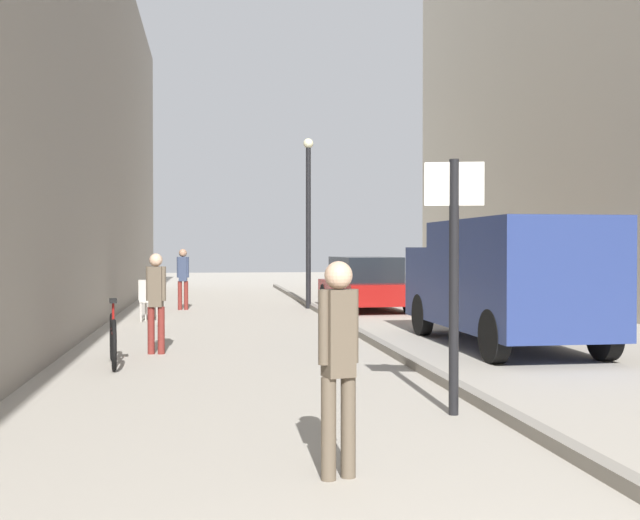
{
  "coord_description": "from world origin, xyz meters",
  "views": [
    {
      "loc": [
        -1.33,
        -1.61,
        1.7
      ],
      "look_at": [
        0.49,
        10.89,
        1.5
      ],
      "focal_mm": 43.52,
      "sensor_mm": 36.0,
      "label": 1
    }
  ],
  "objects_px": {
    "pedestrian_main_foreground": "(338,353)",
    "bicycle_leaning": "(113,339)",
    "cafe_chair_near_window": "(150,298)",
    "pedestrian_mid_block": "(183,275)",
    "cafe_chair_by_doorway": "(149,296)",
    "pedestrian_far_crossing": "(156,296)",
    "delivery_van": "(503,278)",
    "street_sign_post": "(454,263)",
    "parked_car": "(365,284)",
    "lamp_post": "(308,211)"
  },
  "relations": [
    {
      "from": "pedestrian_far_crossing",
      "to": "bicycle_leaning",
      "type": "xyz_separation_m",
      "value": [
        -0.54,
        -1.15,
        -0.55
      ]
    },
    {
      "from": "pedestrian_main_foreground",
      "to": "cafe_chair_by_doorway",
      "type": "distance_m",
      "value": 13.53
    },
    {
      "from": "pedestrian_main_foreground",
      "to": "cafe_chair_by_doorway",
      "type": "xyz_separation_m",
      "value": [
        -2.33,
        13.32,
        -0.38
      ]
    },
    {
      "from": "pedestrian_far_crossing",
      "to": "lamp_post",
      "type": "height_order",
      "value": "lamp_post"
    },
    {
      "from": "delivery_van",
      "to": "lamp_post",
      "type": "height_order",
      "value": "lamp_post"
    },
    {
      "from": "bicycle_leaning",
      "to": "cafe_chair_near_window",
      "type": "xyz_separation_m",
      "value": [
        0.05,
        6.66,
        0.17
      ]
    },
    {
      "from": "pedestrian_main_foreground",
      "to": "cafe_chair_near_window",
      "type": "height_order",
      "value": "pedestrian_main_foreground"
    },
    {
      "from": "street_sign_post",
      "to": "cafe_chair_near_window",
      "type": "height_order",
      "value": "street_sign_post"
    },
    {
      "from": "pedestrian_mid_block",
      "to": "lamp_post",
      "type": "distance_m",
      "value": 3.89
    },
    {
      "from": "lamp_post",
      "to": "bicycle_leaning",
      "type": "xyz_separation_m",
      "value": [
        -4.16,
        -10.04,
        -2.34
      ]
    },
    {
      "from": "pedestrian_mid_block",
      "to": "cafe_chair_near_window",
      "type": "relative_size",
      "value": 1.78
    },
    {
      "from": "pedestrian_mid_block",
      "to": "cafe_chair_by_doorway",
      "type": "bearing_deg",
      "value": -100.33
    },
    {
      "from": "delivery_van",
      "to": "street_sign_post",
      "type": "relative_size",
      "value": 2.05
    },
    {
      "from": "pedestrian_far_crossing",
      "to": "cafe_chair_by_doorway",
      "type": "xyz_separation_m",
      "value": [
        -0.57,
        6.3,
        -0.38
      ]
    },
    {
      "from": "parked_car",
      "to": "cafe_chair_near_window",
      "type": "bearing_deg",
      "value": -156.38
    },
    {
      "from": "street_sign_post",
      "to": "bicycle_leaning",
      "type": "height_order",
      "value": "street_sign_post"
    },
    {
      "from": "pedestrian_mid_block",
      "to": "street_sign_post",
      "type": "relative_size",
      "value": 0.64
    },
    {
      "from": "parked_car",
      "to": "cafe_chair_by_doorway",
      "type": "distance_m",
      "value": 6.04
    },
    {
      "from": "delivery_van",
      "to": "parked_car",
      "type": "height_order",
      "value": "delivery_van"
    },
    {
      "from": "pedestrian_far_crossing",
      "to": "cafe_chair_by_doorway",
      "type": "bearing_deg",
      "value": -76.73
    },
    {
      "from": "pedestrian_main_foreground",
      "to": "cafe_chair_near_window",
      "type": "relative_size",
      "value": 1.71
    },
    {
      "from": "lamp_post",
      "to": "pedestrian_mid_block",
      "type": "bearing_deg",
      "value": 179.27
    },
    {
      "from": "lamp_post",
      "to": "bicycle_leaning",
      "type": "height_order",
      "value": "lamp_post"
    },
    {
      "from": "pedestrian_mid_block",
      "to": "street_sign_post",
      "type": "distance_m",
      "value": 14.33
    },
    {
      "from": "pedestrian_mid_block",
      "to": "street_sign_post",
      "type": "bearing_deg",
      "value": -72.41
    },
    {
      "from": "pedestrian_main_foreground",
      "to": "bicycle_leaning",
      "type": "distance_m",
      "value": 6.32
    },
    {
      "from": "pedestrian_main_foreground",
      "to": "pedestrian_far_crossing",
      "type": "bearing_deg",
      "value": 88.25
    },
    {
      "from": "pedestrian_mid_block",
      "to": "pedestrian_far_crossing",
      "type": "bearing_deg",
      "value": -86.06
    },
    {
      "from": "delivery_van",
      "to": "pedestrian_far_crossing",
      "type": "bearing_deg",
      "value": -179.72
    },
    {
      "from": "parked_car",
      "to": "cafe_chair_near_window",
      "type": "height_order",
      "value": "parked_car"
    },
    {
      "from": "bicycle_leaning",
      "to": "cafe_chair_by_doorway",
      "type": "xyz_separation_m",
      "value": [
        -0.03,
        7.46,
        0.17
      ]
    },
    {
      "from": "cafe_chair_by_doorway",
      "to": "lamp_post",
      "type": "bearing_deg",
      "value": 48.3
    },
    {
      "from": "pedestrian_mid_block",
      "to": "parked_car",
      "type": "distance_m",
      "value": 5.01
    },
    {
      "from": "cafe_chair_by_doorway",
      "to": "delivery_van",
      "type": "bearing_deg",
      "value": -27.56
    },
    {
      "from": "lamp_post",
      "to": "bicycle_leaning",
      "type": "relative_size",
      "value": 2.7
    },
    {
      "from": "parked_car",
      "to": "street_sign_post",
      "type": "relative_size",
      "value": 1.65
    },
    {
      "from": "lamp_post",
      "to": "cafe_chair_by_doorway",
      "type": "height_order",
      "value": "lamp_post"
    },
    {
      "from": "pedestrian_main_foreground",
      "to": "cafe_chair_near_window",
      "type": "bearing_deg",
      "value": 84.32
    },
    {
      "from": "delivery_van",
      "to": "pedestrian_main_foreground",
      "type": "bearing_deg",
      "value": -120.41
    },
    {
      "from": "pedestrian_far_crossing",
      "to": "parked_car",
      "type": "relative_size",
      "value": 0.38
    },
    {
      "from": "pedestrian_main_foreground",
      "to": "pedestrian_mid_block",
      "type": "distance_m",
      "value": 16.04
    },
    {
      "from": "pedestrian_main_foreground",
      "to": "bicycle_leaning",
      "type": "height_order",
      "value": "pedestrian_main_foreground"
    },
    {
      "from": "bicycle_leaning",
      "to": "cafe_chair_near_window",
      "type": "height_order",
      "value": "bicycle_leaning"
    },
    {
      "from": "pedestrian_main_foreground",
      "to": "parked_car",
      "type": "distance_m",
      "value": 15.72
    },
    {
      "from": "pedestrian_far_crossing",
      "to": "street_sign_post",
      "type": "height_order",
      "value": "street_sign_post"
    },
    {
      "from": "parked_car",
      "to": "street_sign_post",
      "type": "bearing_deg",
      "value": -100.89
    },
    {
      "from": "delivery_van",
      "to": "street_sign_post",
      "type": "distance_m",
      "value": 5.73
    },
    {
      "from": "pedestrian_mid_block",
      "to": "cafe_chair_near_window",
      "type": "bearing_deg",
      "value": -95.61
    },
    {
      "from": "delivery_van",
      "to": "bicycle_leaning",
      "type": "height_order",
      "value": "delivery_van"
    },
    {
      "from": "pedestrian_far_crossing",
      "to": "pedestrian_main_foreground",
      "type": "bearing_deg",
      "value": 112.27
    }
  ]
}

